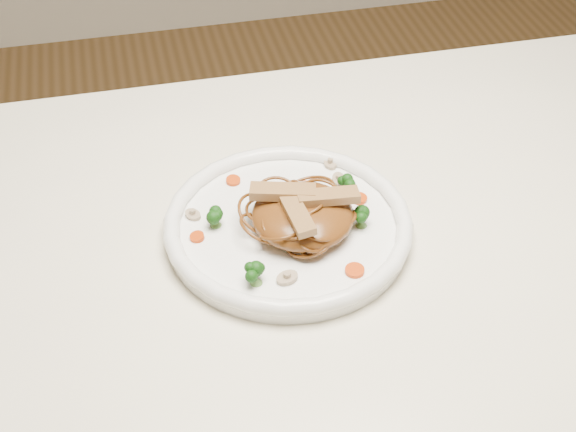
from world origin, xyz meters
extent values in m
cube|color=beige|center=(0.00, 0.00, 0.73)|extent=(1.20, 0.80, 0.04)
cylinder|color=brown|center=(0.54, 0.34, 0.35)|extent=(0.06, 0.06, 0.71)
cylinder|color=white|center=(-0.06, 0.03, 0.76)|extent=(0.36, 0.36, 0.02)
ellipsoid|color=brown|center=(-0.04, 0.02, 0.78)|extent=(0.15, 0.15, 0.04)
cube|color=#9E774A|center=(-0.01, 0.02, 0.81)|extent=(0.07, 0.03, 0.01)
cube|color=#9E774A|center=(-0.06, 0.04, 0.81)|extent=(0.08, 0.04, 0.01)
cube|color=#9E774A|center=(-0.06, -0.01, 0.81)|extent=(0.03, 0.07, 0.01)
cylinder|color=#B23006|center=(-0.02, 0.09, 0.77)|extent=(0.02, 0.02, 0.00)
cylinder|color=#B23006|center=(-0.17, 0.03, 0.77)|extent=(0.02, 0.02, 0.00)
cylinder|color=#B23006|center=(0.03, 0.05, 0.77)|extent=(0.02, 0.02, 0.00)
cylinder|color=#B23006|center=(-0.11, 0.12, 0.77)|extent=(0.02, 0.02, 0.00)
cylinder|color=#B23006|center=(-0.01, -0.07, 0.77)|extent=(0.03, 0.03, 0.00)
cylinder|color=#BFB18F|center=(-0.08, -0.06, 0.77)|extent=(0.03, 0.03, 0.01)
cylinder|color=#BFB18F|center=(0.02, 0.09, 0.77)|extent=(0.03, 0.03, 0.01)
cylinder|color=#BFB18F|center=(-0.17, 0.07, 0.77)|extent=(0.03, 0.03, 0.01)
cylinder|color=#BFB18F|center=(0.02, 0.13, 0.77)|extent=(0.02, 0.02, 0.01)
camera|label=1|loc=(-0.22, -0.68, 1.40)|focal=50.92mm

